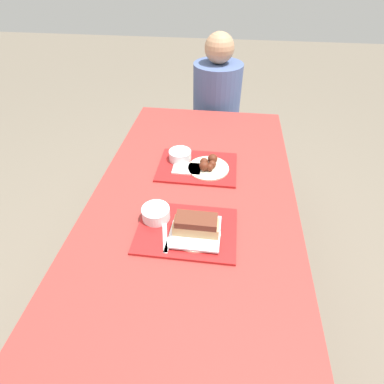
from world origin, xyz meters
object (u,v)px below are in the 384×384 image
Objects in this scene: tray_far at (197,167)px; bowl_coleslaw_near at (156,213)px; brisket_sandwich_plate at (196,228)px; bowl_coleslaw_far at (180,155)px; person_seated_across at (217,96)px; wings_plate_far at (208,165)px; tray_near at (186,230)px.

bowl_coleslaw_near is at bearing -108.18° from tray_far.
brisket_sandwich_plate reaches higher than bowl_coleslaw_far.
person_seated_across is (-0.00, 1.34, -0.03)m from brisket_sandwich_plate.
person_seated_across is (-0.01, 0.90, -0.02)m from wings_plate_far.
brisket_sandwich_plate is (0.05, -0.45, 0.04)m from tray_far.
bowl_coleslaw_near reaches higher than tray_near.
tray_near is 3.45× the size of bowl_coleslaw_far.
person_seated_across is (0.04, 0.89, 0.01)m from tray_far.
bowl_coleslaw_far is (-0.10, 0.05, 0.03)m from tray_far.
person_seated_across is at bearing 88.43° from tray_near.
bowl_coleslaw_near and bowl_coleslaw_far have the same top height.
bowl_coleslaw_near is 0.60× the size of brisket_sandwich_plate.
bowl_coleslaw_far is 0.85m from person_seated_across.
tray_near is at bearing -20.58° from bowl_coleslaw_near.
tray_far is at bearing 90.76° from tray_near.
wings_plate_far reaches higher than bowl_coleslaw_far.
brisket_sandwich_plate is (0.17, -0.07, 0.01)m from bowl_coleslaw_near.
tray_far is at bearing -92.71° from person_seated_across.
person_seated_across is at bearing 82.46° from bowl_coleslaw_near.
bowl_coleslaw_far is at bearing 85.85° from bowl_coleslaw_near.
wings_plate_far is at bearing -21.66° from bowl_coleslaw_far.
brisket_sandwich_plate is at bearing -84.12° from tray_far.
tray_near is 0.49m from bowl_coleslaw_far.
person_seated_across is (0.14, 0.84, -0.03)m from bowl_coleslaw_far.
brisket_sandwich_plate is 1.34m from person_seated_across.
tray_near is 1.00× the size of tray_far.
bowl_coleslaw_far is 0.15× the size of person_seated_across.
person_seated_across reaches higher than wings_plate_far.
tray_near is at bearing -91.57° from person_seated_across.
bowl_coleslaw_near is 0.43m from bowl_coleslaw_far.
brisket_sandwich_plate reaches higher than tray_near.
person_seated_across is at bearing 90.94° from wings_plate_far.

